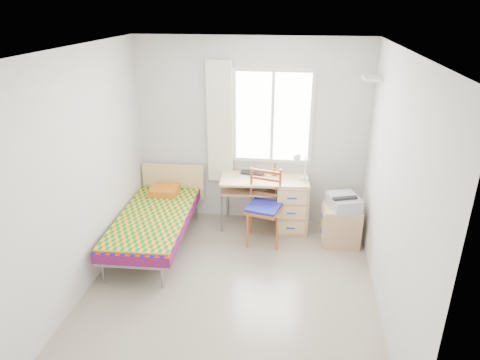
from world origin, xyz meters
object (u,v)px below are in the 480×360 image
(bed, at_px, (156,217))
(cabinet, at_px, (341,225))
(printer, at_px, (344,202))
(desk, at_px, (287,202))
(chair, at_px, (265,203))

(bed, height_order, cabinet, bed)
(printer, bearing_deg, cabinet, 85.98)
(desk, distance_m, printer, 0.83)
(bed, xyz_separation_m, printer, (2.41, 0.36, 0.22))
(chair, xyz_separation_m, cabinet, (1.01, 0.06, -0.29))
(printer, bearing_deg, bed, 170.05)
(chair, bearing_deg, printer, 16.36)
(chair, relative_size, cabinet, 1.88)
(bed, distance_m, chair, 1.44)
(cabinet, bearing_deg, chair, -179.14)
(cabinet, relative_size, printer, 1.05)
(desk, bearing_deg, bed, -162.68)
(chair, height_order, cabinet, chair)
(bed, height_order, printer, bed)
(desk, height_order, printer, desk)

